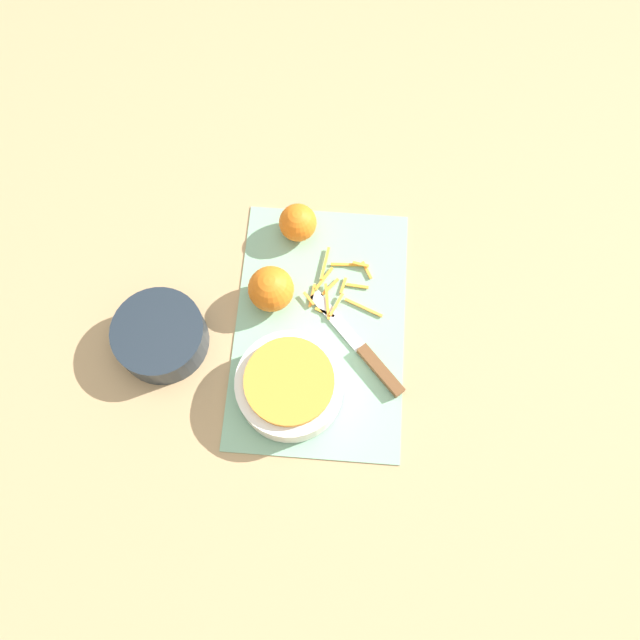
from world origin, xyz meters
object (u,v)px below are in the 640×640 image
(bowl_speckled, at_px, (290,386))
(knife, at_px, (371,360))
(orange_left, at_px, (271,289))
(bowl_dark, at_px, (161,336))
(orange_right, at_px, (298,223))

(bowl_speckled, bearing_deg, knife, -64.83)
(bowl_speckled, distance_m, orange_left, 0.18)
(bowl_dark, relative_size, orange_left, 1.95)
(bowl_dark, height_order, knife, bowl_dark)
(bowl_speckled, relative_size, bowl_dark, 1.14)
(bowl_dark, relative_size, orange_right, 2.27)
(orange_left, xyz_separation_m, orange_right, (0.14, -0.04, -0.01))
(knife, height_order, orange_left, orange_left)
(knife, bearing_deg, bowl_dark, 45.71)
(bowl_dark, bearing_deg, knife, -91.44)
(bowl_speckled, distance_m, knife, 0.15)
(bowl_dark, distance_m, knife, 0.37)
(knife, distance_m, orange_left, 0.22)
(orange_left, bearing_deg, orange_right, -14.27)
(knife, bearing_deg, orange_right, -11.32)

